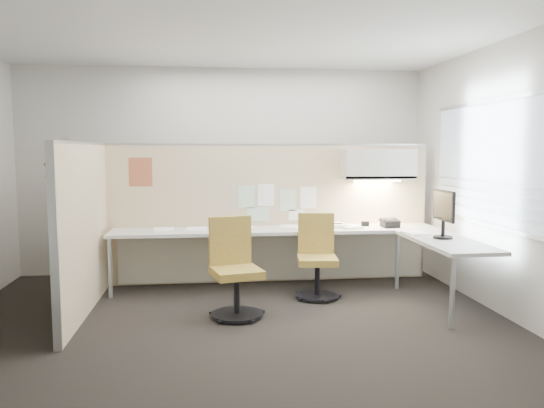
{
  "coord_description": "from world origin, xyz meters",
  "views": [
    {
      "loc": [
        -0.23,
        -5.1,
        1.69
      ],
      "look_at": [
        0.49,
        0.8,
        1.08
      ],
      "focal_mm": 35.0,
      "sensor_mm": 36.0,
      "label": 1
    }
  ],
  "objects": [
    {
      "name": "floor",
      "position": [
        0.0,
        0.0,
        -0.01
      ],
      "size": [
        5.5,
        4.5,
        0.01
      ],
      "primitive_type": "cube",
      "color": "black",
      "rests_on": "ground"
    },
    {
      "name": "ceiling",
      "position": [
        0.0,
        0.0,
        2.8
      ],
      "size": [
        5.5,
        4.5,
        0.01
      ],
      "primitive_type": "cube",
      "color": "white",
      "rests_on": "wall_back"
    },
    {
      "name": "wall_back",
      "position": [
        0.0,
        2.25,
        1.4
      ],
      "size": [
        5.5,
        0.02,
        2.8
      ],
      "primitive_type": "cube",
      "color": "beige",
      "rests_on": "ground"
    },
    {
      "name": "wall_front",
      "position": [
        0.0,
        -2.25,
        1.4
      ],
      "size": [
        5.5,
        0.02,
        2.8
      ],
      "primitive_type": "cube",
      "color": "beige",
      "rests_on": "ground"
    },
    {
      "name": "wall_right",
      "position": [
        2.75,
        0.0,
        1.4
      ],
      "size": [
        0.02,
        4.5,
        2.8
      ],
      "primitive_type": "cube",
      "color": "beige",
      "rests_on": "ground"
    },
    {
      "name": "window_pane",
      "position": [
        2.73,
        0.0,
        1.55
      ],
      "size": [
        0.01,
        2.8,
        1.3
      ],
      "primitive_type": "cube",
      "color": "#A0AEBA",
      "rests_on": "wall_right"
    },
    {
      "name": "partition_back",
      "position": [
        0.55,
        1.6,
        0.88
      ],
      "size": [
        4.1,
        0.06,
        1.75
      ],
      "primitive_type": "cube",
      "color": "beige",
      "rests_on": "floor"
    },
    {
      "name": "partition_left",
      "position": [
        -1.5,
        0.5,
        0.88
      ],
      "size": [
        0.06,
        2.2,
        1.75
      ],
      "primitive_type": "cube",
      "color": "beige",
      "rests_on": "floor"
    },
    {
      "name": "desk",
      "position": [
        0.93,
        1.13,
        0.6
      ],
      "size": [
        4.0,
        2.07,
        0.73
      ],
      "color": "beige",
      "rests_on": "floor"
    },
    {
      "name": "overhead_bin",
      "position": [
        1.9,
        1.39,
        1.51
      ],
      "size": [
        0.9,
        0.36,
        0.38
      ],
      "primitive_type": "cube",
      "color": "beige",
      "rests_on": "partition_back"
    },
    {
      "name": "task_light_strip",
      "position": [
        1.9,
        1.39,
        1.3
      ],
      "size": [
        0.6,
        0.06,
        0.02
      ],
      "primitive_type": "cube",
      "color": "#FFEABF",
      "rests_on": "overhead_bin"
    },
    {
      "name": "pinned_papers",
      "position": [
        0.63,
        1.57,
        1.03
      ],
      "size": [
        1.01,
        0.0,
        0.47
      ],
      "color": "#8CBF8C",
      "rests_on": "partition_back"
    },
    {
      "name": "poster",
      "position": [
        -1.05,
        1.57,
        1.42
      ],
      "size": [
        0.28,
        0.0,
        0.35
      ],
      "primitive_type": "cube",
      "color": "#F2591E",
      "rests_on": "partition_back"
    },
    {
      "name": "chair_left",
      "position": [
        0.03,
        0.2,
        0.46
      ],
      "size": [
        0.56,
        0.58,
        0.99
      ],
      "rotation": [
        0.0,
        0.0,
        0.24
      ],
      "color": "black",
      "rests_on": "floor"
    },
    {
      "name": "chair_right",
      "position": [
        1.01,
        0.8,
        0.44
      ],
      "size": [
        0.5,
        0.51,
        0.94
      ],
      "rotation": [
        0.0,
        0.0,
        -0.12
      ],
      "color": "black",
      "rests_on": "floor"
    },
    {
      "name": "monitor",
      "position": [
        2.3,
        0.33,
        1.03
      ],
      "size": [
        0.21,
        0.5,
        0.52
      ],
      "rotation": [
        0.0,
        0.0,
        1.55
      ],
      "color": "black",
      "rests_on": "desk"
    },
    {
      "name": "phone",
      "position": [
        2.01,
        1.22,
        0.78
      ],
      "size": [
        0.22,
        0.21,
        0.12
      ],
      "rotation": [
        0.0,
        0.0,
        0.07
      ],
      "color": "black",
      "rests_on": "desk"
    },
    {
      "name": "stapler",
      "position": [
        1.37,
        1.31,
        0.76
      ],
      "size": [
        0.14,
        0.04,
        0.05
      ],
      "primitive_type": "cube",
      "rotation": [
        0.0,
        0.0,
        -0.04
      ],
      "color": "black",
      "rests_on": "desk"
    },
    {
      "name": "tape_dispenser",
      "position": [
        1.74,
        1.35,
        0.76
      ],
      "size": [
        0.11,
        0.09,
        0.06
      ],
      "primitive_type": "cube",
      "rotation": [
        0.0,
        0.0,
        -0.31
      ],
      "color": "black",
      "rests_on": "desk"
    },
    {
      "name": "coat_hook",
      "position": [
        -1.58,
        -0.23,
        1.43
      ],
      "size": [
        0.18,
        0.42,
        1.28
      ],
      "color": "silver",
      "rests_on": "partition_left"
    },
    {
      "name": "paper_stack_0",
      "position": [
        -0.76,
        1.21,
        0.74
      ],
      "size": [
        0.26,
        0.32,
        0.03
      ],
      "primitive_type": "cube",
      "rotation": [
        0.0,
        0.0,
        0.1
      ],
      "color": "white",
      "rests_on": "desk"
    },
    {
      "name": "paper_stack_1",
      "position": [
        -0.38,
        1.27,
        0.74
      ],
      "size": [
        0.26,
        0.32,
        0.02
      ],
      "primitive_type": "cube",
      "rotation": [
        0.0,
        0.0,
        -0.09
      ],
      "color": "white",
      "rests_on": "desk"
    },
    {
      "name": "paper_stack_2",
      "position": [
        0.19,
        1.2,
        0.75
      ],
      "size": [
        0.29,
        0.34,
        0.04
      ],
      "primitive_type": "cube",
      "rotation": [
        0.0,
        0.0,
        0.21
      ],
      "color": "white",
      "rests_on": "desk"
    },
    {
      "name": "paper_stack_3",
      "position": [
        0.77,
        1.35,
        0.74
      ],
      "size": [
        0.28,
        0.34,
        0.01
      ],
      "primitive_type": "cube",
      "rotation": [
        0.0,
        0.0,
        -0.19
      ],
      "color": "white",
      "rests_on": "desk"
    },
    {
      "name": "paper_stack_4",
      "position": [
        1.51,
        1.25,
        0.74
      ],
      "size": [
        0.28,
        0.34,
        0.02
      ],
      "primitive_type": "cube",
      "rotation": [
        0.0,
        0.0,
        0.17
      ],
      "color": "white",
      "rests_on": "desk"
    },
    {
      "name": "paper_stack_5",
      "position": [
        2.13,
        0.67,
        0.74
      ],
      "size": [
        0.28,
        0.34,
        0.02
      ],
      "primitive_type": "cube",
      "rotation": [
        0.0,
        0.0,
        0.18
      ],
      "color": "white",
      "rests_on": "desk"
    },
    {
      "name": "paper_stack_6",
      "position": [
        1.36,
        1.34,
        0.75
      ],
      "size": [
        0.25,
        0.32,
        0.04
      ],
      "primitive_type": "cube",
      "rotation": [
        0.0,
        0.0,
        0.09
      ],
      "color": "white",
      "rests_on": "desk"
    }
  ]
}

